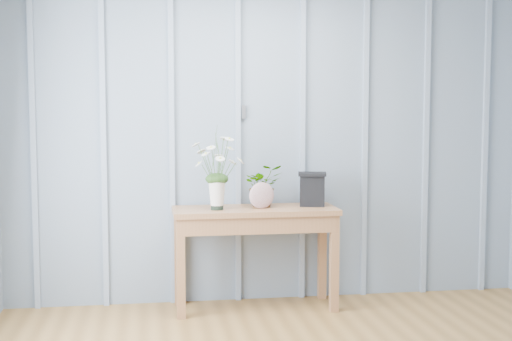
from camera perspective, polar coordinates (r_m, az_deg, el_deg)
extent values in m
cube|color=gray|center=(5.45, 1.14, 2.61)|extent=(4.00, 0.01, 2.50)
cube|color=#B1B1B6|center=(5.40, -0.99, 4.70)|extent=(0.03, 0.01, 0.10)
cube|color=#8494A9|center=(5.42, -17.39, 2.36)|extent=(0.04, 0.03, 2.50)
cube|color=#8494A9|center=(5.37, -12.11, 2.45)|extent=(0.04, 0.03, 2.50)
cube|color=#8494A9|center=(5.37, -6.76, 2.53)|extent=(0.04, 0.03, 2.50)
cube|color=#8494A9|center=(5.41, -1.45, 2.58)|extent=(0.04, 0.03, 2.50)
cube|color=#8494A9|center=(5.49, 3.73, 2.62)|extent=(0.04, 0.03, 2.50)
cube|color=#8494A9|center=(5.62, 8.71, 2.63)|extent=(0.04, 0.03, 2.50)
cube|color=#8494A9|center=(5.79, 13.44, 2.62)|extent=(0.04, 0.03, 2.50)
cube|color=#8494A9|center=(6.00, 17.86, 2.59)|extent=(0.04, 0.03, 2.50)
cube|color=#8F5D39|center=(5.23, -0.08, -3.22)|extent=(1.20, 0.45, 0.04)
cube|color=#8F5D39|center=(5.25, -0.08, -4.09)|extent=(1.13, 0.42, 0.12)
cube|color=#8F5D39|center=(5.07, -6.04, -7.84)|extent=(0.06, 0.06, 0.71)
cube|color=#8F5D39|center=(5.24, 6.28, -7.41)|extent=(0.06, 0.06, 0.71)
cube|color=#8F5D39|center=(5.42, -6.23, -6.99)|extent=(0.06, 0.06, 0.71)
cube|color=#8F5D39|center=(5.58, 5.31, -6.63)|extent=(0.06, 0.06, 0.71)
cylinder|color=black|center=(5.14, -3.13, -2.83)|extent=(0.09, 0.09, 0.06)
cone|color=white|center=(5.13, -3.14, -1.86)|extent=(0.16, 0.16, 0.21)
ellipsoid|color=#1D3E15|center=(5.12, -3.14, -0.68)|extent=(0.17, 0.14, 0.09)
imported|color=#1D3E15|center=(5.30, 0.57, -1.19)|extent=(0.30, 0.27, 0.31)
ellipsoid|color=#854156|center=(5.18, 0.46, -2.01)|extent=(0.20, 0.09, 0.19)
cube|color=black|center=(5.33, 4.51, -1.63)|extent=(0.21, 0.17, 0.23)
cube|color=black|center=(5.32, 4.52, -0.28)|extent=(0.24, 0.20, 0.02)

